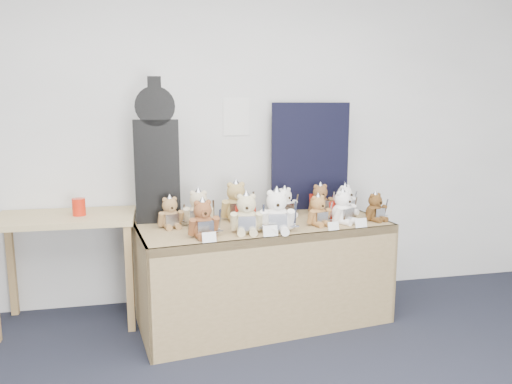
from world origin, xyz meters
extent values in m
plane|color=white|center=(0.00, 2.50, 1.35)|extent=(6.00, 0.00, 6.00)
cube|color=white|center=(0.28, 2.49, 1.50)|extent=(0.21, 0.00, 0.30)
cube|color=olive|center=(0.38, 1.94, 0.72)|extent=(1.87, 0.99, 0.06)
cube|color=olive|center=(0.43, 1.58, 0.37)|extent=(1.77, 0.27, 0.75)
cube|color=olive|center=(-0.49, 1.82, 0.37)|extent=(0.12, 0.74, 0.75)
cube|color=olive|center=(1.26, 2.07, 0.37)|extent=(0.12, 0.74, 0.75)
cube|color=tan|center=(-1.02, 2.21, 0.79)|extent=(0.98, 0.56, 0.04)
cube|color=#A57A47|center=(-1.46, 2.45, 0.39)|extent=(0.05, 0.05, 0.77)
cube|color=#A57A47|center=(-0.58, 1.97, 0.39)|extent=(0.05, 0.05, 0.77)
cube|color=#A57A47|center=(-0.57, 2.43, 0.39)|extent=(0.05, 0.05, 0.77)
cube|color=black|center=(-0.36, 2.14, 1.12)|extent=(0.32, 0.10, 0.74)
cylinder|color=black|center=(-0.36, 2.14, 1.58)|extent=(0.28, 0.10, 0.28)
cube|color=black|center=(-0.36, 2.14, 1.69)|extent=(0.10, 0.09, 0.19)
cube|color=black|center=(0.86, 2.35, 1.18)|extent=(0.65, 0.03, 0.86)
cylinder|color=red|center=(-0.92, 2.19, 0.87)|extent=(0.09, 0.09, 0.12)
ellipsoid|color=brown|center=(-0.09, 1.67, 0.81)|extent=(0.18, 0.16, 0.16)
sphere|color=brown|center=(-0.09, 1.67, 0.92)|extent=(0.12, 0.12, 0.12)
cylinder|color=brown|center=(-0.08, 1.62, 0.91)|extent=(0.05, 0.03, 0.05)
sphere|color=black|center=(-0.08, 1.60, 0.91)|extent=(0.02, 0.02, 0.02)
sphere|color=brown|center=(-0.13, 1.66, 0.97)|extent=(0.04, 0.04, 0.04)
sphere|color=brown|center=(-0.05, 1.68, 0.97)|extent=(0.04, 0.04, 0.04)
cylinder|color=brown|center=(-0.16, 1.64, 0.82)|extent=(0.06, 0.10, 0.12)
cylinder|color=brown|center=(-0.01, 1.66, 0.82)|extent=(0.06, 0.10, 0.12)
cylinder|color=brown|center=(-0.11, 1.61, 0.77)|extent=(0.07, 0.11, 0.05)
cylinder|color=brown|center=(-0.04, 1.62, 0.77)|extent=(0.07, 0.11, 0.05)
cube|color=silver|center=(-0.08, 1.61, 0.82)|extent=(0.11, 0.04, 0.09)
cone|color=silver|center=(-0.09, 1.67, 0.97)|extent=(0.10, 0.10, 0.08)
cube|color=silver|center=(0.02, 1.65, 0.85)|extent=(0.02, 0.04, 0.17)
cube|color=silver|center=(0.02, 1.65, 0.78)|extent=(0.05, 0.01, 0.01)
ellipsoid|color=#CABB8E|center=(0.21, 1.71, 0.82)|extent=(0.19, 0.17, 0.18)
sphere|color=#CABB8E|center=(0.21, 1.71, 0.94)|extent=(0.13, 0.13, 0.13)
cylinder|color=#CABB8E|center=(0.20, 1.66, 0.93)|extent=(0.06, 0.04, 0.05)
sphere|color=black|center=(0.20, 1.64, 0.93)|extent=(0.02, 0.02, 0.02)
sphere|color=#CABB8E|center=(0.17, 1.72, 0.99)|extent=(0.04, 0.04, 0.04)
sphere|color=#CABB8E|center=(0.25, 1.71, 0.99)|extent=(0.04, 0.04, 0.04)
cylinder|color=#CABB8E|center=(0.12, 1.70, 0.83)|extent=(0.06, 0.10, 0.13)
cylinder|color=#CABB8E|center=(0.29, 1.68, 0.83)|extent=(0.06, 0.10, 0.13)
cylinder|color=#CABB8E|center=(0.16, 1.66, 0.77)|extent=(0.07, 0.12, 0.05)
cylinder|color=#CABB8E|center=(0.24, 1.65, 0.77)|extent=(0.07, 0.12, 0.05)
cube|color=silver|center=(0.20, 1.65, 0.82)|extent=(0.12, 0.03, 0.10)
cone|color=silver|center=(0.21, 1.71, 0.99)|extent=(0.11, 0.11, 0.08)
cube|color=silver|center=(0.31, 1.66, 0.86)|extent=(0.02, 0.05, 0.19)
cube|color=silver|center=(0.31, 1.66, 0.79)|extent=(0.05, 0.01, 0.01)
cube|color=#9E1D12|center=(0.22, 1.78, 0.83)|extent=(0.14, 0.05, 0.16)
ellipsoid|color=white|center=(0.41, 1.70, 0.83)|extent=(0.21, 0.19, 0.19)
sphere|color=white|center=(0.41, 1.70, 0.95)|extent=(0.14, 0.14, 0.14)
cylinder|color=white|center=(0.41, 1.64, 0.94)|extent=(0.06, 0.04, 0.06)
sphere|color=black|center=(0.40, 1.62, 0.94)|extent=(0.02, 0.02, 0.02)
sphere|color=white|center=(0.37, 1.70, 1.01)|extent=(0.04, 0.04, 0.04)
sphere|color=white|center=(0.46, 1.69, 1.01)|extent=(0.04, 0.04, 0.04)
cylinder|color=white|center=(0.32, 1.69, 0.84)|extent=(0.07, 0.11, 0.14)
cylinder|color=white|center=(0.50, 1.66, 0.84)|extent=(0.07, 0.11, 0.14)
cylinder|color=white|center=(0.36, 1.64, 0.77)|extent=(0.07, 0.13, 0.06)
cylinder|color=white|center=(0.45, 1.63, 0.77)|extent=(0.07, 0.13, 0.06)
cube|color=silver|center=(0.40, 1.62, 0.83)|extent=(0.13, 0.04, 0.11)
cone|color=silver|center=(0.41, 1.70, 1.01)|extent=(0.12, 0.12, 0.09)
cube|color=silver|center=(0.53, 1.64, 0.86)|extent=(0.02, 0.05, 0.20)
cube|color=silver|center=(0.53, 1.64, 0.79)|extent=(0.06, 0.02, 0.01)
ellipsoid|color=#A16F3D|center=(0.75, 1.82, 0.81)|extent=(0.17, 0.16, 0.14)
sphere|color=#A16F3D|center=(0.75, 1.82, 0.90)|extent=(0.10, 0.10, 0.10)
cylinder|color=#A16F3D|center=(0.76, 1.78, 0.89)|extent=(0.05, 0.03, 0.04)
sphere|color=black|center=(0.76, 1.76, 0.89)|extent=(0.02, 0.02, 0.02)
sphere|color=#A16F3D|center=(0.71, 1.81, 0.94)|extent=(0.03, 0.03, 0.03)
sphere|color=#A16F3D|center=(0.78, 1.83, 0.94)|extent=(0.03, 0.03, 0.03)
cylinder|color=#A16F3D|center=(0.69, 1.78, 0.81)|extent=(0.06, 0.09, 0.11)
cylinder|color=#A16F3D|center=(0.82, 1.82, 0.81)|extent=(0.06, 0.09, 0.11)
cylinder|color=#A16F3D|center=(0.73, 1.76, 0.77)|extent=(0.07, 0.10, 0.04)
cylinder|color=#A16F3D|center=(0.79, 1.78, 0.77)|extent=(0.07, 0.10, 0.04)
cube|color=silver|center=(0.76, 1.76, 0.81)|extent=(0.09, 0.04, 0.08)
cone|color=silver|center=(0.75, 1.82, 0.95)|extent=(0.09, 0.09, 0.07)
cube|color=silver|center=(0.84, 1.81, 0.83)|extent=(0.02, 0.04, 0.15)
cube|color=silver|center=(0.84, 1.81, 0.78)|extent=(0.04, 0.02, 0.01)
ellipsoid|color=white|center=(0.94, 1.84, 0.81)|extent=(0.21, 0.20, 0.16)
sphere|color=white|center=(0.94, 1.84, 0.92)|extent=(0.12, 0.12, 0.12)
cylinder|color=white|center=(0.97, 1.80, 0.91)|extent=(0.06, 0.05, 0.05)
sphere|color=black|center=(0.97, 1.78, 0.91)|extent=(0.02, 0.02, 0.02)
sphere|color=white|center=(0.91, 1.82, 0.97)|extent=(0.04, 0.04, 0.04)
sphere|color=white|center=(0.97, 1.86, 0.97)|extent=(0.04, 0.04, 0.04)
cylinder|color=white|center=(0.88, 1.79, 0.82)|extent=(0.08, 0.10, 0.12)
cylinder|color=white|center=(1.02, 1.86, 0.82)|extent=(0.08, 0.10, 0.12)
cylinder|color=white|center=(0.94, 1.77, 0.77)|extent=(0.09, 0.11, 0.05)
cylinder|color=white|center=(1.00, 1.81, 0.77)|extent=(0.09, 0.11, 0.05)
cube|color=silver|center=(0.97, 1.79, 0.82)|extent=(0.10, 0.07, 0.09)
cone|color=silver|center=(0.94, 1.84, 0.97)|extent=(0.10, 0.10, 0.08)
cube|color=silver|center=(1.04, 1.86, 0.85)|extent=(0.03, 0.04, 0.17)
cube|color=silver|center=(1.04, 1.86, 0.78)|extent=(0.05, 0.03, 0.01)
cube|color=#9E1D12|center=(0.91, 1.89, 0.83)|extent=(0.13, 0.09, 0.14)
ellipsoid|color=brown|center=(1.20, 1.86, 0.80)|extent=(0.17, 0.16, 0.14)
sphere|color=brown|center=(1.20, 1.86, 0.90)|extent=(0.10, 0.10, 0.10)
cylinder|color=brown|center=(1.22, 1.82, 0.89)|extent=(0.05, 0.04, 0.04)
sphere|color=black|center=(1.22, 1.81, 0.89)|extent=(0.02, 0.02, 0.02)
sphere|color=brown|center=(1.17, 1.85, 0.93)|extent=(0.03, 0.03, 0.03)
sphere|color=brown|center=(1.24, 1.87, 0.93)|extent=(0.03, 0.03, 0.03)
cylinder|color=brown|center=(1.15, 1.82, 0.81)|extent=(0.06, 0.08, 0.10)
cylinder|color=brown|center=(1.27, 1.87, 0.81)|extent=(0.06, 0.08, 0.10)
cylinder|color=brown|center=(1.19, 1.80, 0.76)|extent=(0.07, 0.10, 0.04)
cylinder|color=brown|center=(1.25, 1.82, 0.76)|extent=(0.07, 0.10, 0.04)
cube|color=silver|center=(1.22, 1.81, 0.81)|extent=(0.09, 0.04, 0.08)
cone|color=silver|center=(1.20, 1.86, 0.94)|extent=(0.09, 0.09, 0.07)
cube|color=silver|center=(1.30, 1.86, 0.83)|extent=(0.02, 0.04, 0.14)
cube|color=silver|center=(1.30, 1.86, 0.78)|extent=(0.04, 0.02, 0.01)
ellipsoid|color=beige|center=(-0.08, 1.97, 0.82)|extent=(0.19, 0.17, 0.17)
sphere|color=beige|center=(-0.08, 1.97, 0.93)|extent=(0.12, 0.12, 0.12)
cylinder|color=beige|center=(-0.09, 1.92, 0.92)|extent=(0.06, 0.04, 0.05)
sphere|color=black|center=(-0.10, 1.90, 0.92)|extent=(0.02, 0.02, 0.02)
sphere|color=beige|center=(-0.12, 1.98, 0.98)|extent=(0.04, 0.04, 0.04)
sphere|color=beige|center=(-0.04, 1.96, 0.98)|extent=(0.04, 0.04, 0.04)
cylinder|color=beige|center=(-0.17, 1.96, 0.83)|extent=(0.06, 0.10, 0.13)
cylinder|color=beige|center=(-0.01, 1.94, 0.83)|extent=(0.06, 0.10, 0.13)
cylinder|color=beige|center=(-0.13, 1.92, 0.77)|extent=(0.07, 0.12, 0.05)
cylinder|color=beige|center=(-0.06, 1.91, 0.77)|extent=(0.07, 0.12, 0.05)
cube|color=silver|center=(-0.09, 1.91, 0.82)|extent=(0.11, 0.04, 0.09)
cone|color=silver|center=(-0.08, 1.97, 0.98)|extent=(0.11, 0.11, 0.08)
cube|color=silver|center=(0.02, 1.92, 0.85)|extent=(0.02, 0.04, 0.18)
cube|color=silver|center=(0.02, 1.92, 0.78)|extent=(0.05, 0.02, 0.01)
ellipsoid|color=tan|center=(0.21, 2.11, 0.83)|extent=(0.20, 0.17, 0.19)
sphere|color=tan|center=(0.21, 2.11, 0.95)|extent=(0.14, 0.14, 0.14)
cylinder|color=tan|center=(0.21, 2.05, 0.94)|extent=(0.06, 0.03, 0.06)
sphere|color=black|center=(0.21, 2.03, 0.94)|extent=(0.02, 0.02, 0.02)
sphere|color=tan|center=(0.16, 2.11, 1.01)|extent=(0.04, 0.04, 0.04)
sphere|color=tan|center=(0.25, 2.11, 1.01)|extent=(0.04, 0.04, 0.04)
cylinder|color=tan|center=(0.12, 2.08, 0.84)|extent=(0.06, 0.11, 0.14)
cylinder|color=tan|center=(0.30, 2.09, 0.84)|extent=(0.06, 0.11, 0.14)
cylinder|color=tan|center=(0.17, 2.04, 0.77)|extent=(0.06, 0.13, 0.06)
cylinder|color=tan|center=(0.25, 2.04, 0.77)|extent=(0.06, 0.13, 0.06)
cube|color=silver|center=(0.21, 2.03, 0.83)|extent=(0.12, 0.03, 0.10)
cone|color=silver|center=(0.21, 2.11, 1.01)|extent=(0.12, 0.12, 0.09)
cube|color=silver|center=(0.33, 2.08, 0.86)|extent=(0.02, 0.05, 0.20)
cube|color=silver|center=(0.33, 2.08, 0.79)|extent=(0.06, 0.01, 0.01)
ellipsoid|color=white|center=(0.59, 2.14, 0.81)|extent=(0.18, 0.17, 0.15)
sphere|color=white|center=(0.59, 2.14, 0.91)|extent=(0.11, 0.11, 0.11)
cylinder|color=white|center=(0.61, 2.09, 0.90)|extent=(0.05, 0.04, 0.05)
sphere|color=black|center=(0.61, 2.08, 0.90)|extent=(0.02, 0.02, 0.02)
sphere|color=white|center=(0.56, 2.12, 0.95)|extent=(0.03, 0.03, 0.03)
sphere|color=white|center=(0.62, 2.15, 0.95)|extent=(0.03, 0.03, 0.03)
cylinder|color=white|center=(0.53, 2.09, 0.82)|extent=(0.07, 0.09, 0.11)
cylinder|color=white|center=(0.66, 2.15, 0.82)|extent=(0.07, 0.09, 0.11)
cylinder|color=white|center=(0.58, 2.08, 0.77)|extent=(0.08, 0.11, 0.04)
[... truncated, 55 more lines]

